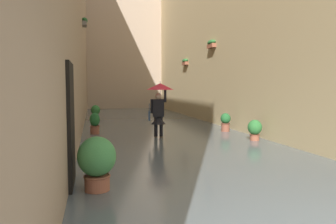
{
  "coord_description": "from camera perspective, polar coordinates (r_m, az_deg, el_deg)",
  "views": [
    {
      "loc": [
        2.54,
        2.22,
        1.78
      ],
      "look_at": [
        0.15,
        -7.91,
        0.97
      ],
      "focal_mm": 34.16,
      "sensor_mm": 36.0,
      "label": 1
    }
  ],
  "objects": [
    {
      "name": "potted_plant_far_right",
      "position": [
        16.69,
        -12.81,
        -0.11
      ],
      "size": [
        0.46,
        0.46,
        0.87
      ],
      "color": "#66605B",
      "rests_on": "ground_plane"
    },
    {
      "name": "potted_plant_near_right",
      "position": [
        5.43,
        -12.58,
        -8.64
      ],
      "size": [
        0.63,
        0.63,
        0.97
      ],
      "color": "#9E563D",
      "rests_on": "ground_plane"
    },
    {
      "name": "flood_water",
      "position": [
        14.22,
        -2.91,
        -2.58
      ],
      "size": [
        6.69,
        29.33,
        0.08
      ],
      "primitive_type": "cube",
      "color": "#515B60",
      "rests_on": "ground_plane"
    },
    {
      "name": "person_wading",
      "position": [
        10.84,
        -1.59,
        2.14
      ],
      "size": [
        0.93,
        0.93,
        1.98
      ],
      "color": "#4C4233",
      "rests_on": "ground_plane"
    },
    {
      "name": "ground_plane",
      "position": [
        14.23,
        -2.91,
        -2.73
      ],
      "size": [
        60.0,
        60.0,
        0.0
      ],
      "primitive_type": "plane",
      "color": "slate"
    },
    {
      "name": "potted_plant_mid_right",
      "position": [
        11.94,
        -12.94,
        -2.09
      ],
      "size": [
        0.37,
        0.37,
        0.85
      ],
      "color": "brown",
      "rests_on": "ground_plane"
    },
    {
      "name": "potted_plant_mid_left",
      "position": [
        12.5,
        10.22,
        -1.81
      ],
      "size": [
        0.39,
        0.39,
        0.78
      ],
      "color": "brown",
      "rests_on": "ground_plane"
    },
    {
      "name": "potted_plant_near_left",
      "position": [
        10.59,
        15.22,
        -3.04
      ],
      "size": [
        0.45,
        0.45,
        0.74
      ],
      "color": "#9E563D",
      "rests_on": "ground_plane"
    },
    {
      "name": "building_facade_left",
      "position": [
        15.71,
        11.65,
        17.79
      ],
      "size": [
        2.04,
        27.33,
        10.85
      ],
      "color": "tan",
      "rests_on": "ground_plane"
    },
    {
      "name": "building_facade_far",
      "position": [
        26.85,
        -7.93,
        12.65
      ],
      "size": [
        9.49,
        1.8,
        11.25
      ],
      "primitive_type": "cube",
      "color": "tan",
      "rests_on": "ground_plane"
    }
  ]
}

